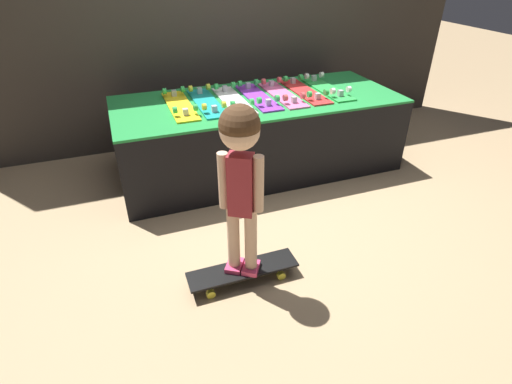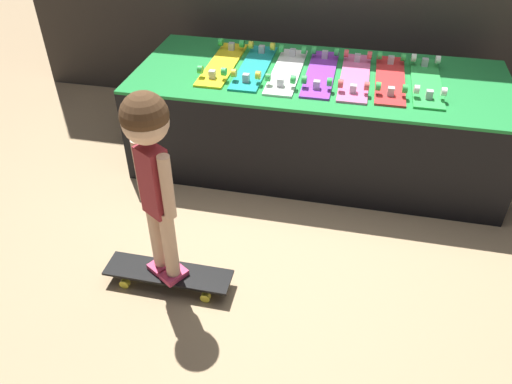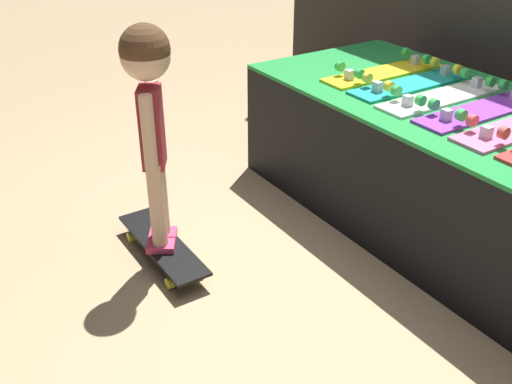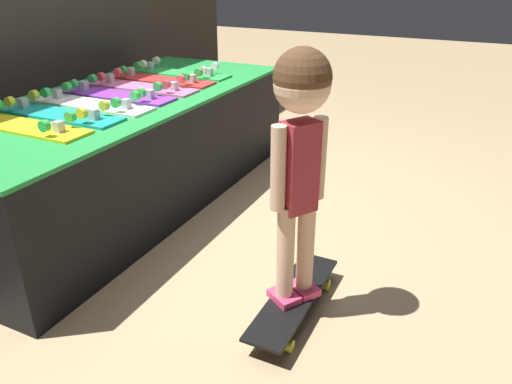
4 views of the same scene
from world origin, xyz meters
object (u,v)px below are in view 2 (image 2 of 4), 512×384
skateboard_purple_on_rack (321,72)px  skateboard_on_floor (168,274)px  skateboard_red_on_rack (390,78)px  skateboard_teal_on_rack (254,66)px  skateboard_pink_on_rack (355,76)px  child (151,157)px  skateboard_green_on_rack (426,81)px  skateboard_yellow_on_rack (223,63)px  skateboard_white_on_rack (287,70)px

skateboard_purple_on_rack → skateboard_on_floor: skateboard_purple_on_rack is taller
skateboard_on_floor → skateboard_red_on_rack: bearing=52.8°
skateboard_teal_on_rack → skateboard_on_floor: skateboard_teal_on_rack is taller
skateboard_pink_on_rack → child: 1.62m
skateboard_purple_on_rack → skateboard_green_on_rack: 0.67m
skateboard_red_on_rack → child: child is taller
skateboard_teal_on_rack → skateboard_on_floor: 1.53m
skateboard_yellow_on_rack → child: (0.06, -1.41, 0.14)m
skateboard_pink_on_rack → skateboard_yellow_on_rack: bearing=178.6°
skateboard_red_on_rack → skateboard_green_on_rack: 0.22m
skateboard_white_on_rack → skateboard_purple_on_rack: size_ratio=1.00×
skateboard_green_on_rack → child: size_ratio=0.72×
skateboard_yellow_on_rack → skateboard_green_on_rack: size_ratio=1.00×
skateboard_white_on_rack → skateboard_teal_on_rack: bearing=175.5°
skateboard_pink_on_rack → child: bearing=-121.2°
skateboard_pink_on_rack → skateboard_green_on_rack: bearing=2.4°
skateboard_pink_on_rack → skateboard_teal_on_rack: bearing=178.8°
skateboard_white_on_rack → child: size_ratio=0.72×
skateboard_yellow_on_rack → skateboard_on_floor: size_ratio=1.09×
skateboard_purple_on_rack → skateboard_white_on_rack: bearing=-176.7°
skateboard_white_on_rack → skateboard_red_on_rack: 0.67m
skateboard_yellow_on_rack → child: 1.41m
child → skateboard_purple_on_rack: bearing=97.6°
skateboard_yellow_on_rack → skateboard_pink_on_rack: size_ratio=1.00×
skateboard_green_on_rack → child: (-1.29, -1.40, 0.14)m
skateboard_red_on_rack → child: 1.76m
skateboard_white_on_rack → child: 1.44m
skateboard_teal_on_rack → skateboard_red_on_rack: 0.90m
skateboard_pink_on_rack → skateboard_red_on_rack: 0.22m
skateboard_yellow_on_rack → skateboard_teal_on_rack: same height
child → skateboard_pink_on_rack: bearing=90.2°
skateboard_white_on_rack → skateboard_pink_on_rack: 0.45m
skateboard_pink_on_rack → skateboard_red_on_rack: same height
skateboard_green_on_rack → skateboard_purple_on_rack: bearing=-179.2°
skateboard_white_on_rack → skateboard_pink_on_rack: size_ratio=1.00×
skateboard_white_on_rack → skateboard_purple_on_rack: (0.22, 0.01, 0.00)m
skateboard_purple_on_rack → child: (-0.61, -1.39, 0.14)m
skateboard_red_on_rack → skateboard_pink_on_rack: bearing=-177.0°
skateboard_green_on_rack → skateboard_on_floor: (-1.29, -1.40, -0.61)m
skateboard_pink_on_rack → skateboard_on_floor: size_ratio=1.09×
skateboard_purple_on_rack → child: size_ratio=0.72×
skateboard_purple_on_rack → skateboard_teal_on_rack: bearing=179.4°
skateboard_purple_on_rack → skateboard_pink_on_rack: (0.22, -0.01, 0.00)m
skateboard_white_on_rack → skateboard_pink_on_rack: (0.45, 0.00, 0.00)m
skateboard_purple_on_rack → child: 1.53m
skateboard_white_on_rack → skateboard_red_on_rack: same height
skateboard_white_on_rack → skateboard_on_floor: (-0.39, -1.38, -0.61)m
skateboard_pink_on_rack → skateboard_on_floor: bearing=-121.2°
skateboard_pink_on_rack → skateboard_red_on_rack: (0.22, 0.01, 0.00)m
skateboard_teal_on_rack → skateboard_green_on_rack: (1.12, 0.00, 0.00)m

